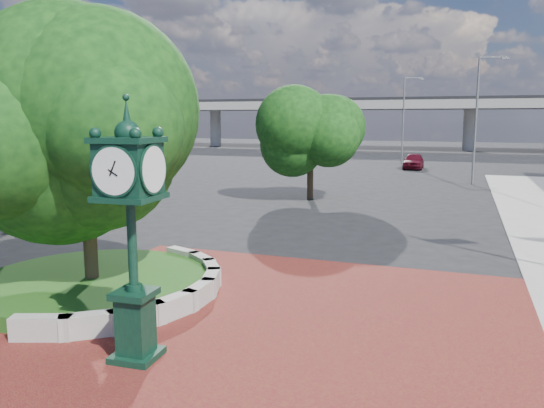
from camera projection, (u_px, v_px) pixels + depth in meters
The scene contains 12 objects.
ground at pixel (268, 314), 12.54m from camera, with size 200.00×200.00×0.00m, color black.
plaza at pixel (252, 329), 11.60m from camera, with size 12.00×12.00×0.04m, color maroon.
planter_wall at pixel (167, 291), 13.39m from camera, with size 2.96×6.77×0.54m.
grass_bed at pixel (93, 284), 14.17m from camera, with size 6.10×6.10×0.40m, color #194B15.
overpass at pixel (433, 105), 76.63m from camera, with size 90.00×12.00×7.50m.
tree_planter at pixel (85, 152), 13.60m from camera, with size 5.20×5.20×6.33m.
tree_northwest at pixel (2, 130), 20.85m from camera, with size 5.60×5.60×6.93m.
tree_street at pixel (311, 142), 30.08m from camera, with size 4.40×4.40×5.45m.
post_clock at pixel (131, 222), 9.73m from camera, with size 1.09×1.09×4.93m.
parked_car at pixel (414, 161), 48.55m from camera, with size 1.71×4.25×1.45m, color #4F0B19.
street_lamp_near at pixel (480, 111), 36.22m from camera, with size 1.95×0.52×8.72m.
street_lamp_far at pixel (405, 114), 52.09m from camera, with size 1.86×0.75×8.54m.
Camera 1 is at (4.12, -11.23, 4.59)m, focal length 35.00 mm.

